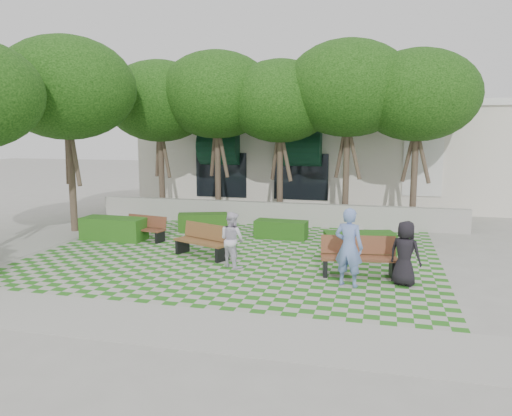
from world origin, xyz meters
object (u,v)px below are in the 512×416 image
(bench_west, at_px, (144,229))
(hedge_east, at_px, (359,244))
(person_dark, at_px, (405,253))
(person_white, at_px, (232,240))
(hedge_midleft, at_px, (203,222))
(bench_east, at_px, (359,257))
(bench_mid, at_px, (203,241))
(person_blue, at_px, (349,247))
(hedge_midright, at_px, (281,229))
(hedge_west, at_px, (114,229))

(bench_west, relative_size, hedge_east, 0.82)
(person_dark, bearing_deg, person_white, 18.32)
(hedge_midleft, bearing_deg, bench_west, -122.41)
(bench_east, xyz_separation_m, bench_mid, (-4.65, 0.87, -0.02))
(bench_east, distance_m, hedge_midleft, 7.65)
(person_blue, bearing_deg, bench_west, -10.00)
(hedge_midleft, xyz_separation_m, person_dark, (7.20, -5.22, 0.48))
(person_blue, bearing_deg, hedge_midleft, -28.17)
(hedge_midright, xyz_separation_m, person_blue, (2.68, -4.96, 0.65))
(bench_mid, distance_m, person_blue, 4.84)
(hedge_midright, bearing_deg, person_blue, -61.62)
(hedge_midright, bearing_deg, bench_mid, -119.61)
(person_blue, bearing_deg, hedge_midright, -45.91)
(bench_west, distance_m, hedge_east, 7.37)
(bench_mid, bearing_deg, bench_west, 173.26)
(person_blue, relative_size, person_dark, 1.21)
(bench_west, distance_m, person_dark, 9.11)
(bench_mid, relative_size, hedge_midleft, 1.06)
(bench_mid, height_order, hedge_midright, bench_mid)
(bench_west, height_order, hedge_east, bench_west)
(hedge_west, bearing_deg, bench_east, -15.23)
(hedge_midright, xyz_separation_m, hedge_west, (-5.61, -1.66, 0.07))
(hedge_midright, bearing_deg, person_white, -98.36)
(hedge_west, bearing_deg, person_blue, -21.68)
(person_white, bearing_deg, hedge_midleft, -31.20)
(hedge_west, bearing_deg, bench_west, 9.92)
(hedge_east, relative_size, hedge_west, 0.93)
(bench_mid, relative_size, person_dark, 1.21)
(bench_mid, height_order, hedge_west, bench_mid)
(bench_mid, distance_m, hedge_midleft, 4.05)
(bench_east, relative_size, bench_mid, 1.04)
(bench_east, distance_m, bench_mid, 4.73)
(person_dark, bearing_deg, bench_east, -1.33)
(hedge_midleft, bearing_deg, bench_east, -37.51)
(bench_west, height_order, person_white, person_white)
(hedge_east, bearing_deg, person_white, -148.18)
(bench_east, distance_m, hedge_west, 8.80)
(person_dark, xyz_separation_m, person_white, (-4.60, 0.55, -0.03))
(person_dark, bearing_deg, hedge_west, 8.54)
(hedge_west, height_order, person_dark, person_dark)
(hedge_east, bearing_deg, person_dark, -65.59)
(bench_east, distance_m, person_white, 3.48)
(bench_west, bearing_deg, hedge_midleft, 69.37)
(bench_mid, xyz_separation_m, hedge_midright, (1.77, 3.11, -0.15))
(bench_east, height_order, bench_mid, bench_east)
(bench_mid, xyz_separation_m, hedge_midleft, (-1.42, 3.79, -0.15))
(bench_east, relative_size, person_blue, 1.04)
(hedge_midright, xyz_separation_m, hedge_midleft, (-3.18, 0.68, 0.00))
(hedge_midright, relative_size, person_blue, 0.94)
(hedge_midleft, distance_m, person_white, 5.36)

